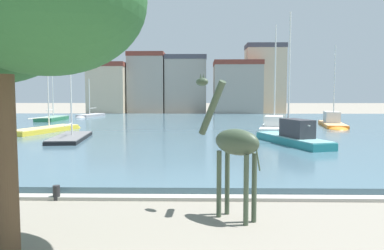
{
  "coord_description": "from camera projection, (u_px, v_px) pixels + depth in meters",
  "views": [
    {
      "loc": [
        1.7,
        -3.99,
        3.58
      ],
      "look_at": [
        1.38,
        12.8,
        2.2
      ],
      "focal_mm": 35.14,
      "sensor_mm": 36.0,
      "label": 1
    }
  ],
  "objects": [
    {
      "name": "sailboat_grey",
      "position": [
        89.0,
        117.0,
        53.97
      ],
      "size": [
        2.83,
        7.11,
        5.8
      ],
      "color": "#939399",
      "rests_on": "ground"
    },
    {
      "name": "giraffe_statue",
      "position": [
        233.0,
        144.0,
        10.67
      ],
      "size": [
        1.96,
        1.93,
        4.22
      ],
      "color": "#3D4C38",
      "rests_on": "ground"
    },
    {
      "name": "quay_edge_coping",
      "position": [
        149.0,
        197.0,
        12.81
      ],
      "size": [
        80.81,
        0.5,
        0.12
      ],
      "primitive_type": "cube",
      "color": "#ADA89E",
      "rests_on": "ground"
    },
    {
      "name": "sailboat_white",
      "position": [
        274.0,
        128.0,
        32.82
      ],
      "size": [
        3.74,
        8.0,
        9.52
      ],
      "color": "white",
      "rests_on": "ground"
    },
    {
      "name": "sailboat_yellow",
      "position": [
        51.0,
        130.0,
        32.86
      ],
      "size": [
        3.98,
        8.48,
        9.43
      ],
      "color": "gold",
      "rests_on": "ground"
    },
    {
      "name": "townhouse_corner_house",
      "position": [
        147.0,
        84.0,
        67.68
      ],
      "size": [
        6.52,
        5.72,
        11.0
      ],
      "color": "gray",
      "rests_on": "ground"
    },
    {
      "name": "townhouse_wide_warehouse",
      "position": [
        265.0,
        79.0,
        67.83
      ],
      "size": [
        6.97,
        5.17,
        12.53
      ],
      "color": "#C6B293",
      "rests_on": "ground"
    },
    {
      "name": "harbor_water",
      "position": [
        182.0,
        128.0,
        38.19
      ],
      "size": [
        80.81,
        50.45,
        0.34
      ],
      "primitive_type": "cube",
      "color": "#476675",
      "rests_on": "ground"
    },
    {
      "name": "townhouse_end_terrace",
      "position": [
        186.0,
        85.0,
        68.74
      ],
      "size": [
        7.42,
        7.47,
        10.51
      ],
      "color": "gray",
      "rests_on": "ground"
    },
    {
      "name": "sailboat_green",
      "position": [
        54.0,
        119.0,
        46.86
      ],
      "size": [
        2.2,
        6.58,
        9.11
      ],
      "color": "#236B42",
      "rests_on": "ground"
    },
    {
      "name": "sailboat_orange",
      "position": [
        333.0,
        124.0,
        38.1
      ],
      "size": [
        3.6,
        9.12,
        8.46
      ],
      "color": "orange",
      "rests_on": "ground"
    },
    {
      "name": "mooring_bollard",
      "position": [
        56.0,
        193.0,
        12.71
      ],
      "size": [
        0.24,
        0.24,
        0.5
      ],
      "primitive_type": "cylinder",
      "color": "#232326",
      "rests_on": "ground"
    },
    {
      "name": "townhouse_tall_gabled",
      "position": [
        109.0,
        89.0,
        66.63
      ],
      "size": [
        6.52,
        7.09,
        9.09
      ],
      "color": "#C6B293",
      "rests_on": "ground"
    },
    {
      "name": "sailboat_teal",
      "position": [
        288.0,
        138.0,
        24.86
      ],
      "size": [
        3.93,
        8.17,
        8.88
      ],
      "color": "teal",
      "rests_on": "ground"
    },
    {
      "name": "townhouse_narrow_midrow",
      "position": [
        237.0,
        88.0,
        65.9
      ],
      "size": [
        8.33,
        6.75,
        9.37
      ],
      "color": "gray",
      "rests_on": "ground"
    },
    {
      "name": "sailboat_black",
      "position": [
        73.0,
        138.0,
        27.55
      ],
      "size": [
        2.87,
        7.76,
        8.9
      ],
      "color": "black",
      "rests_on": "ground"
    }
  ]
}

